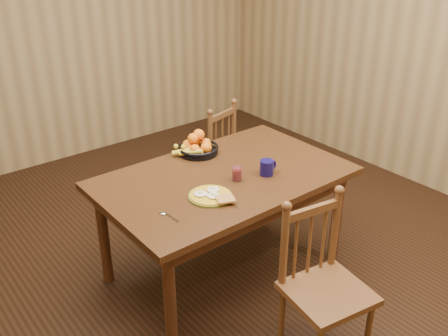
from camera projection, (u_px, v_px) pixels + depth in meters
room at (224, 85)px, 2.97m from camera, size 4.52×5.02×2.72m
dining_table at (224, 186)px, 3.27m from camera, size 1.60×1.00×0.75m
chair_far at (210, 153)px, 4.31m from camera, size 0.48×0.47×0.88m
chair_near at (323, 286)px, 2.70m from camera, size 0.48×0.47×0.93m
breakfast_plate at (211, 195)px, 2.96m from camera, size 0.26×0.30×0.04m
fork at (228, 201)px, 2.93m from camera, size 0.03×0.18×0.00m
spoon at (166, 214)px, 2.79m from camera, size 0.04×0.16×0.01m
coffee_mug at (267, 167)px, 3.22m from camera, size 0.13×0.09×0.10m
juice_glass at (237, 174)px, 3.15m from camera, size 0.06×0.06×0.09m
fruit_bowl at (197, 147)px, 3.51m from camera, size 0.32×0.29×0.17m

